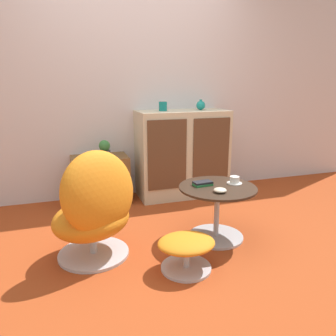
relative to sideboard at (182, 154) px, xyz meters
name	(u,v)px	position (x,y,z in m)	size (l,w,h in m)	color
ground_plane	(172,245)	(-0.52, -1.16, -0.50)	(12.00, 12.00, 0.00)	#9E3D19
wall_back	(132,83)	(-0.52, 0.27, 0.80)	(6.40, 0.06, 2.60)	silver
sideboard	(182,154)	(0.00, 0.00, 0.00)	(1.03, 0.48, 1.00)	beige
tv_console	(101,180)	(-0.95, 0.04, -0.24)	(0.60, 0.40, 0.52)	brown
egg_chair	(95,208)	(-1.12, -1.17, -0.09)	(0.81, 0.79, 0.86)	#B7B7BC
ottoman	(186,247)	(-0.54, -1.53, -0.33)	(0.42, 0.36, 0.25)	#B7B7BC
coffee_table	(217,206)	(-0.11, -1.15, -0.21)	(0.65, 0.65, 0.46)	#B7B7BC
vase_leftmost	(163,106)	(-0.23, 0.00, 0.55)	(0.09, 0.09, 0.10)	#147A75
vase_inner_left	(201,105)	(0.22, 0.00, 0.55)	(0.10, 0.10, 0.12)	teal
potted_plant	(105,148)	(-0.89, 0.04, 0.11)	(0.12, 0.12, 0.18)	#4C4C51
teacup	(235,181)	(0.06, -1.12, -0.01)	(0.13, 0.13, 0.06)	white
book_stack	(203,183)	(-0.22, -1.08, -0.02)	(0.17, 0.11, 0.03)	#237038
bowl	(220,190)	(-0.16, -1.29, -0.02)	(0.10, 0.10, 0.04)	beige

